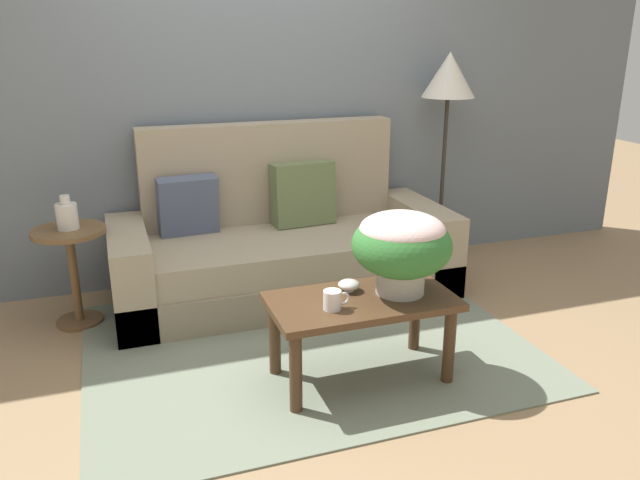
# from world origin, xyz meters

# --- Properties ---
(ground_plane) EXTENTS (14.00, 14.00, 0.00)m
(ground_plane) POSITION_xyz_m (0.00, 0.00, 0.00)
(ground_plane) COLOR #997A56
(wall_back) EXTENTS (6.40, 0.12, 2.77)m
(wall_back) POSITION_xyz_m (0.00, 1.34, 1.39)
(wall_back) COLOR slate
(wall_back) RESTS_ON ground
(area_rug) EXTENTS (2.42, 1.90, 0.01)m
(area_rug) POSITION_xyz_m (0.00, 0.05, 0.01)
(area_rug) COLOR gray
(area_rug) RESTS_ON ground
(couch) EXTENTS (2.21, 0.91, 1.11)m
(couch) POSITION_xyz_m (0.08, 0.86, 0.32)
(couch) COLOR gray
(couch) RESTS_ON ground
(coffee_table) EXTENTS (0.92, 0.49, 0.45)m
(coffee_table) POSITION_xyz_m (0.15, -0.37, 0.37)
(coffee_table) COLOR #442D1B
(coffee_table) RESTS_ON ground
(side_table) EXTENTS (0.42, 0.42, 0.60)m
(side_table) POSITION_xyz_m (-1.23, 0.79, 0.42)
(side_table) COLOR brown
(side_table) RESTS_ON ground
(floor_lamp) EXTENTS (0.38, 0.38, 1.56)m
(floor_lamp) POSITION_xyz_m (1.40, 1.05, 1.29)
(floor_lamp) COLOR #2D2823
(floor_lamp) RESTS_ON ground
(potted_plant) EXTENTS (0.50, 0.50, 0.42)m
(potted_plant) POSITION_xyz_m (0.36, -0.37, 0.71)
(potted_plant) COLOR #B7B2A8
(potted_plant) RESTS_ON coffee_table
(coffee_mug) EXTENTS (0.13, 0.09, 0.09)m
(coffee_mug) POSITION_xyz_m (-0.03, -0.45, 0.50)
(coffee_mug) COLOR white
(coffee_mug) RESTS_ON coffee_table
(snack_bowl) EXTENTS (0.11, 0.11, 0.06)m
(snack_bowl) POSITION_xyz_m (0.12, -0.27, 0.48)
(snack_bowl) COLOR silver
(snack_bowl) RESTS_ON coffee_table
(table_vase) EXTENTS (0.12, 0.12, 0.20)m
(table_vase) POSITION_xyz_m (-1.22, 0.79, 0.69)
(table_vase) COLOR silver
(table_vase) RESTS_ON side_table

